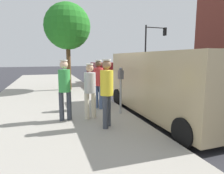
# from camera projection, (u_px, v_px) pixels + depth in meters

# --- Properties ---
(ground_plane) EXTENTS (80.00, 80.00, 0.00)m
(ground_plane) POSITION_uv_depth(u_px,v_px,m) (148.00, 110.00, 7.39)
(ground_plane) COLOR #2D2D33
(sidewalk_slab) EXTENTS (5.00, 32.00, 0.15)m
(sidewalk_slab) POSITION_uv_depth(u_px,v_px,m) (53.00, 117.00, 6.26)
(sidewalk_slab) COLOR #9E998E
(sidewalk_slab) RESTS_ON ground
(parking_meter_near) EXTENTS (0.14, 0.18, 1.52)m
(parking_meter_near) POSITION_uv_depth(u_px,v_px,m) (121.00, 83.00, 6.25)
(parking_meter_near) COLOR gray
(parking_meter_near) RESTS_ON sidewalk_slab
(pedestrian_in_yellow) EXTENTS (0.34, 0.34, 1.80)m
(pedestrian_in_yellow) POSITION_uv_depth(u_px,v_px,m) (107.00, 89.00, 4.99)
(pedestrian_in_yellow) COLOR #383D47
(pedestrian_in_yellow) RESTS_ON sidewalk_slab
(pedestrian_in_red) EXTENTS (0.34, 0.34, 1.75)m
(pedestrian_in_red) POSITION_uv_depth(u_px,v_px,m) (99.00, 81.00, 6.89)
(pedestrian_in_red) COLOR #4C608C
(pedestrian_in_red) RESTS_ON sidewalk_slab
(pedestrian_in_gray) EXTENTS (0.36, 0.34, 1.66)m
(pedestrian_in_gray) POSITION_uv_depth(u_px,v_px,m) (90.00, 88.00, 5.73)
(pedestrian_in_gray) COLOR beige
(pedestrian_in_gray) RESTS_ON sidewalk_slab
(pedestrian_in_green) EXTENTS (0.36, 0.34, 1.77)m
(pedestrian_in_green) POSITION_uv_depth(u_px,v_px,m) (65.00, 86.00, 5.57)
(pedestrian_in_green) COLOR #383D47
(pedestrian_in_green) RESTS_ON sidewalk_slab
(parked_van) EXTENTS (2.13, 5.21, 2.15)m
(parked_van) POSITION_uv_depth(u_px,v_px,m) (168.00, 83.00, 6.35)
(parked_van) COLOR tan
(parked_van) RESTS_ON ground
(parked_sedan_behind) EXTENTS (2.03, 4.44, 1.65)m
(parked_sedan_behind) POSITION_uv_depth(u_px,v_px,m) (105.00, 76.00, 13.41)
(parked_sedan_behind) COLOR maroon
(parked_sedan_behind) RESTS_ON ground
(traffic_light_corner) EXTENTS (2.48, 0.42, 5.20)m
(traffic_light_corner) POSITION_uv_depth(u_px,v_px,m) (153.00, 43.00, 19.66)
(traffic_light_corner) COLOR black
(traffic_light_corner) RESTS_ON ground
(street_tree) EXTENTS (2.56, 2.56, 4.84)m
(street_tree) POSITION_uv_depth(u_px,v_px,m) (67.00, 27.00, 10.72)
(street_tree) COLOR brown
(street_tree) RESTS_ON sidewalk_slab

